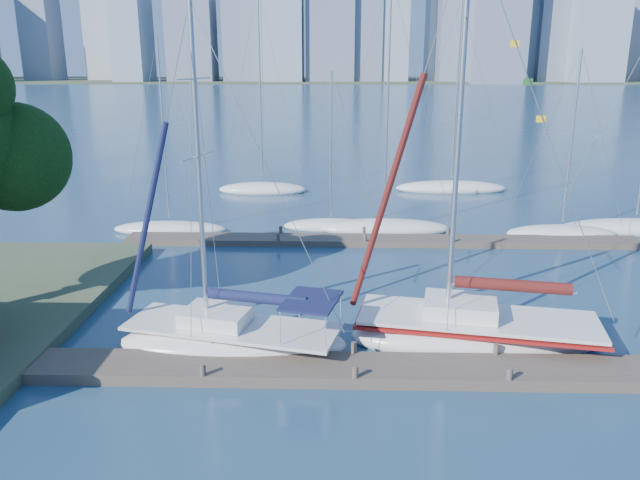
{
  "coord_description": "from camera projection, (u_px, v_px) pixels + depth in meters",
  "views": [
    {
      "loc": [
        -0.65,
        -19.23,
        10.37
      ],
      "look_at": [
        -1.28,
        4.0,
        3.65
      ],
      "focal_mm": 35.0,
      "sensor_mm": 36.0,
      "label": 1
    }
  ],
  "objects": [
    {
      "name": "far_shore",
      "position": [
        339.0,
        81.0,
        328.62
      ],
      "size": [
        800.0,
        100.0,
        1.5
      ],
      "primitive_type": "cube",
      "color": "#38472D",
      "rests_on": "ground"
    },
    {
      "name": "bg_boat_2",
      "position": [
        384.0,
        227.0,
        39.12
      ],
      "size": [
        8.47,
        3.18,
        15.41
      ],
      "rotation": [
        0.0,
        0.0,
        0.1
      ],
      "color": "silver",
      "rests_on": "ground"
    },
    {
      "name": "sailboat_maroon",
      "position": [
        477.0,
        316.0,
        23.39
      ],
      "size": [
        9.91,
        4.78,
        15.37
      ],
      "rotation": [
        0.0,
        0.0,
        -0.18
      ],
      "color": "silver",
      "rests_on": "ground"
    },
    {
      "name": "skyline",
      "position": [
        384.0,
        4.0,
        289.59
      ],
      "size": [
        502.58,
        51.31,
        103.46
      ],
      "color": "#859CAC",
      "rests_on": "ground"
    },
    {
      "name": "bg_boat_1",
      "position": [
        331.0,
        225.0,
        39.8
      ],
      "size": [
        6.22,
        2.56,
        10.06
      ],
      "rotation": [
        0.0,
        0.0,
        0.11
      ],
      "color": "silver",
      "rests_on": "ground"
    },
    {
      "name": "bg_boat_4",
      "position": [
        561.0,
        233.0,
        37.95
      ],
      "size": [
        6.98,
        3.84,
        11.37
      ],
      "rotation": [
        0.0,
        0.0,
        -0.27
      ],
      "color": "silver",
      "rests_on": "ground"
    },
    {
      "name": "sailboat_navy",
      "position": [
        232.0,
        325.0,
        22.91
      ],
      "size": [
        8.9,
        4.67,
        12.85
      ],
      "rotation": [
        0.0,
        0.0,
        -0.23
      ],
      "color": "silver",
      "rests_on": "ground"
    },
    {
      "name": "bg_boat_6",
      "position": [
        263.0,
        188.0,
        50.75
      ],
      "size": [
        7.57,
        4.75,
        16.14
      ],
      "rotation": [
        0.0,
        0.0,
        -0.35
      ],
      "color": "silver",
      "rests_on": "ground"
    },
    {
      "name": "ground",
      "position": [
        354.0,
        375.0,
        21.33
      ],
      "size": [
        700.0,
        700.0,
        0.0
      ],
      "primitive_type": "plane",
      "color": "#172E49",
      "rests_on": "ground"
    },
    {
      "name": "far_dock",
      "position": [
        381.0,
        241.0,
        36.59
      ],
      "size": [
        30.0,
        1.8,
        0.36
      ],
      "primitive_type": "cube",
      "color": "#483D35",
      "rests_on": "ground"
    },
    {
      "name": "bg_boat_5",
      "position": [
        635.0,
        228.0,
        39.03
      ],
      "size": [
        9.69,
        4.55,
        13.68
      ],
      "rotation": [
        0.0,
        0.0,
        -0.23
      ],
      "color": "silver",
      "rests_on": "ground"
    },
    {
      "name": "bg_boat_0",
      "position": [
        170.0,
        228.0,
        39.01
      ],
      "size": [
        7.28,
        4.73,
        11.92
      ],
      "rotation": [
        0.0,
        0.0,
        -0.42
      ],
      "color": "silver",
      "rests_on": "ground"
    },
    {
      "name": "bg_boat_7",
      "position": [
        451.0,
        187.0,
        51.25
      ],
      "size": [
        9.4,
        4.81,
        15.14
      ],
      "rotation": [
        0.0,
        0.0,
        -0.27
      ],
      "color": "silver",
      "rests_on": "ground"
    },
    {
      "name": "near_dock",
      "position": [
        354.0,
        370.0,
        21.27
      ],
      "size": [
        26.0,
        2.0,
        0.4
      ],
      "primitive_type": "cube",
      "color": "#483D35",
      "rests_on": "ground"
    }
  ]
}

